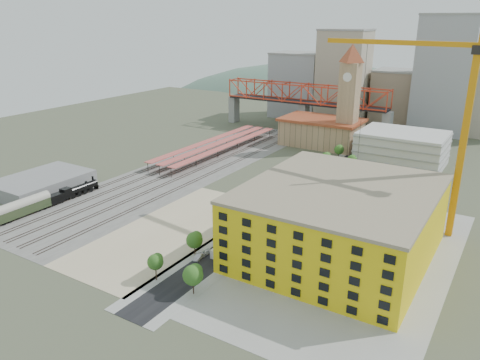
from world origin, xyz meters
The scene contains 33 objects.
ground centered at (0.00, 0.00, 0.00)m, with size 400.00×400.00×0.00m, color #474C38.
ballast_strip centered at (-36.00, 17.50, 0.03)m, with size 36.00×165.00×0.06m, color #605E59.
dirt_lot centered at (-4.00, -31.50, 0.03)m, with size 28.00×67.00×0.06m, color tan.
street_asphalt centered at (16.00, 15.00, 0.03)m, with size 12.00×170.00×0.06m, color black.
sidewalk_west centered at (10.50, 15.00, 0.02)m, with size 3.00×170.00×0.04m, color gray.
sidewalk_east centered at (21.50, 15.00, 0.02)m, with size 3.00×170.00×0.04m, color gray.
construction_pad centered at (45.00, -20.00, 0.03)m, with size 50.00×90.00×0.06m, color gray.
rail_tracks centered at (-37.80, 17.50, 0.15)m, with size 26.56×160.00×0.18m.
platform_canopies centered at (-41.00, 45.00, 3.99)m, with size 16.00×80.00×4.12m.
station_hall centered at (-5.00, 82.00, 6.67)m, with size 38.00×24.00×13.10m.
clock_tower centered at (8.00, 79.99, 28.70)m, with size 12.00×12.00×52.00m.
parking_garage centered at (36.00, 70.00, 7.00)m, with size 34.00×26.00×14.00m, color silver.
truss_bridge centered at (-25.00, 105.00, 18.86)m, with size 94.00×9.60×25.60m.
construction_building centered at (42.00, -20.00, 9.41)m, with size 44.60×50.60×18.80m.
warehouse centered at (-66.00, -30.00, 2.50)m, with size 22.00×32.00×5.00m, color gray.
street_trees centered at (16.00, 5.00, 0.00)m, with size 15.40×124.40×8.00m.
skyline centered at (7.47, 142.31, 22.81)m, with size 133.00×46.00×60.00m.
distant_hills centered at (45.28, 260.00, -79.54)m, with size 647.00×264.00×227.00m.
locomotive centered at (-50.00, -28.76, 2.07)m, with size 2.87×22.16×5.54m.
coach centered at (-50.00, -48.42, 3.08)m, with size 3.18×18.47×5.80m.
tower_crane centered at (61.20, 8.22, 37.76)m, with size 57.09×9.33×61.19m.
site_trailer_a centered at (16.00, -35.41, 1.19)m, with size 2.29×8.71×2.38m, color silver.
site_trailer_b centered at (16.00, -28.42, 1.42)m, with size 2.74×10.41×2.85m, color silver.
site_trailer_c centered at (16.00, -14.03, 1.17)m, with size 2.26×8.58×2.35m, color silver.
site_trailer_d centered at (16.00, -11.39, 1.40)m, with size 2.69×10.21×2.79m, color silver.
car_0 centered at (13.00, -38.79, 0.66)m, with size 1.57×3.89×1.33m, color silver.
car_1 centered at (13.00, -41.53, 0.67)m, with size 1.41×4.04×1.33m, color #A3A2A7.
car_2 centered at (13.00, -11.04, 0.66)m, with size 2.20×4.76×1.32m, color black.
car_3 centered at (13.00, 13.10, 0.75)m, with size 2.10×5.18×1.50m, color navy.
car_4 centered at (19.00, -30.58, 0.75)m, with size 1.77×4.40×1.50m, color silver.
car_5 centered at (19.00, -7.30, 0.72)m, with size 1.52×4.36×1.44m, color #AEADB2.
car_6 centered at (19.00, 21.32, 0.75)m, with size 2.48×5.39×1.50m, color black.
car_7 centered at (19.00, 45.56, 0.65)m, with size 1.82×4.48×1.30m, color navy.
Camera 1 is at (78.41, -126.62, 58.78)m, focal length 35.00 mm.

